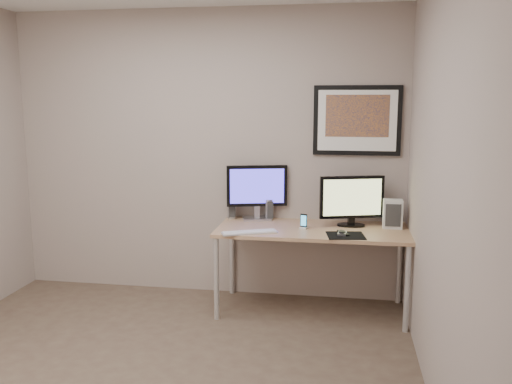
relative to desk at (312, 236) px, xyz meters
The scene contains 14 objects.
floor 1.81m from the desk, 126.53° to the right, with size 3.60×3.60×0.00m, color #4D3A30.
room 1.66m from the desk, 137.99° to the right, with size 3.60×3.60×3.60m.
desk is the anchor object (origin of this frame).
framed_art 1.07m from the desk, 43.46° to the left, with size 0.75×0.04×0.60m.
monitor_large 0.67m from the desk, 153.90° to the left, with size 0.53×0.23×0.49m.
monitor_tv 0.46m from the desk, 21.48° to the left, with size 0.54×0.19×0.44m.
speaker_left 0.81m from the desk, 160.18° to the left, with size 0.08×0.08×0.20m, color #ABAAAF.
speaker_right 0.52m from the desk, 145.66° to the left, with size 0.07×0.07×0.19m, color #ABAAAF.
phone_dock 0.15m from the desk, 158.48° to the right, with size 0.06×0.06×0.13m, color black.
keyboard 0.56m from the desk, 153.25° to the right, with size 0.45×0.12×0.02m, color silver.
mousepad 0.35m from the desk, 37.09° to the right, with size 0.29×0.26×0.00m, color black.
mouse 0.33m from the desk, 37.72° to the right, with size 0.06×0.11×0.04m, color black.
remote 0.31m from the desk, 31.69° to the right, with size 0.04×0.16×0.02m, color black.
fan_unit 0.70m from the desk, 10.48° to the left, with size 0.16×0.12×0.24m, color silver.
Camera 1 is at (1.25, -3.11, 1.81)m, focal length 38.00 mm.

